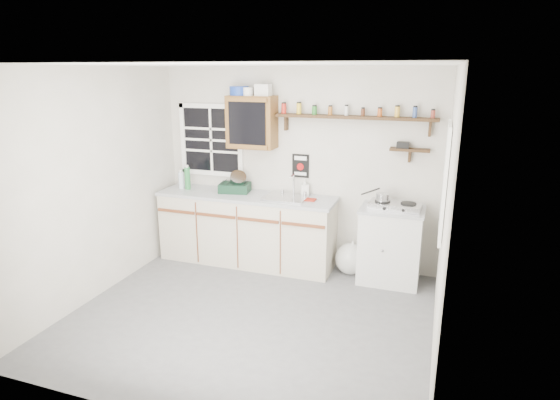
{
  "coord_description": "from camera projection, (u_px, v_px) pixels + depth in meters",
  "views": [
    {
      "loc": [
        1.71,
        -4.01,
        2.46
      ],
      "look_at": [
        0.13,
        0.55,
        1.11
      ],
      "focal_mm": 30.0,
      "sensor_mm": 36.0,
      "label": 1
    }
  ],
  "objects": [
    {
      "name": "secondary_shelf",
      "position": [
        408.0,
        149.0,
        5.39
      ],
      "size": [
        0.45,
        0.16,
        0.24
      ],
      "color": "black",
      "rests_on": "wall_back"
    },
    {
      "name": "warning_sign",
      "position": [
        301.0,
        166.0,
        5.93
      ],
      "size": [
        0.22,
        0.02,
        0.3
      ],
      "color": "black",
      "rests_on": "wall_back"
    },
    {
      "name": "hotplate",
      "position": [
        395.0,
        206.0,
        5.38
      ],
      "size": [
        0.61,
        0.36,
        0.08
      ],
      "rotation": [
        0.0,
        0.0,
        -0.08
      ],
      "color": "#ACACB1",
      "rests_on": "right_cabinet"
    },
    {
      "name": "saucepan",
      "position": [
        382.0,
        197.0,
        5.41
      ],
      "size": [
        0.36,
        0.26,
        0.17
      ],
      "rotation": [
        0.0,
        0.0,
        -0.7
      ],
      "color": "#ACACB1",
      "rests_on": "hotplate"
    },
    {
      "name": "room",
      "position": [
        248.0,
        199.0,
        4.51
      ],
      "size": [
        3.64,
        3.24,
        2.54
      ],
      "color": "#555557",
      "rests_on": "ground"
    },
    {
      "name": "window_back",
      "position": [
        211.0,
        140.0,
        6.25
      ],
      "size": [
        0.93,
        0.03,
        0.98
      ],
      "color": "black",
      "rests_on": "wall_back"
    },
    {
      "name": "spice_shelf",
      "position": [
        353.0,
        116.0,
        5.48
      ],
      "size": [
        1.91,
        0.18,
        0.35
      ],
      "color": "black",
      "rests_on": "wall_back"
    },
    {
      "name": "main_cabinet",
      "position": [
        247.0,
        228.0,
        6.09
      ],
      "size": [
        2.31,
        0.63,
        0.92
      ],
      "color": "beige",
      "rests_on": "floor"
    },
    {
      "name": "window_right",
      "position": [
        446.0,
        181.0,
        4.4
      ],
      "size": [
        0.03,
        0.78,
        1.08
      ],
      "color": "black",
      "rests_on": "wall_back"
    },
    {
      "name": "sink",
      "position": [
        286.0,
        197.0,
        5.8
      ],
      "size": [
        0.52,
        0.44,
        0.29
      ],
      "color": "#ACACB1",
      "rests_on": "main_cabinet"
    },
    {
      "name": "right_cabinet",
      "position": [
        390.0,
        245.0,
        5.54
      ],
      "size": [
        0.73,
        0.57,
        0.91
      ],
      "color": "beige",
      "rests_on": "floor"
    },
    {
      "name": "water_bottles",
      "position": [
        185.0,
        179.0,
        6.22
      ],
      "size": [
        0.17,
        0.08,
        0.33
      ],
      "color": "silver",
      "rests_on": "main_cabinet"
    },
    {
      "name": "dish_rack",
      "position": [
        236.0,
        185.0,
        6.07
      ],
      "size": [
        0.43,
        0.35,
        0.29
      ],
      "rotation": [
        0.0,
        0.0,
        0.18
      ],
      "color": "black",
      "rests_on": "main_cabinet"
    },
    {
      "name": "upper_cabinet",
      "position": [
        252.0,
        122.0,
        5.85
      ],
      "size": [
        0.6,
        0.32,
        0.65
      ],
      "color": "brown",
      "rests_on": "wall_back"
    },
    {
      "name": "rag",
      "position": [
        310.0,
        200.0,
        5.7
      ],
      "size": [
        0.13,
        0.12,
        0.02
      ],
      "primitive_type": "cube",
      "rotation": [
        0.0,
        0.0,
        -0.01
      ],
      "color": "maroon",
      "rests_on": "main_cabinet"
    },
    {
      "name": "upper_cabinet_clutter",
      "position": [
        248.0,
        91.0,
        5.76
      ],
      "size": [
        0.53,
        0.24,
        0.14
      ],
      "color": "#18379C",
      "rests_on": "upper_cabinet"
    },
    {
      "name": "trash_bag",
      "position": [
        351.0,
        259.0,
        5.8
      ],
      "size": [
        0.4,
        0.36,
        0.46
      ],
      "color": "beige",
      "rests_on": "floor"
    },
    {
      "name": "soap_bottle",
      "position": [
        305.0,
        187.0,
        5.92
      ],
      "size": [
        0.13,
        0.13,
        0.21
      ],
      "primitive_type": "imported",
      "rotation": [
        0.0,
        0.0,
        0.4
      ],
      "color": "white",
      "rests_on": "main_cabinet"
    }
  ]
}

